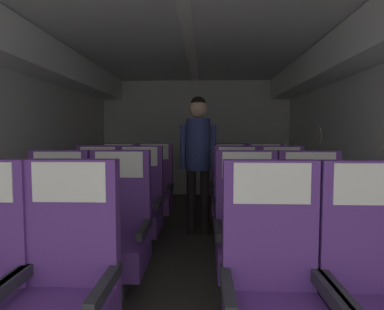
{
  "coord_description": "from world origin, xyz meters",
  "views": [
    {
      "loc": [
        0.17,
        0.11,
        1.21
      ],
      "look_at": [
        0.04,
        3.46,
        0.98
      ],
      "focal_mm": 29.9,
      "sensor_mm": 36.0,
      "label": 1
    }
  ],
  "objects_px": {
    "seat_b_right_window": "(248,236)",
    "seat_c_left_aisle": "(139,207)",
    "seat_a_right_window": "(274,297)",
    "seat_d_right_aisle": "(266,193)",
    "seat_a_right_aisle": "(379,300)",
    "seat_b_left_aisle": "(117,234)",
    "seat_c_left_window": "(96,207)",
    "seat_c_right_window": "(237,208)",
    "seat_d_left_window": "(117,191)",
    "seat_d_right_window": "(229,192)",
    "flight_attendant": "(198,150)",
    "seat_c_right_aisle": "(283,209)",
    "seat_b_left_window": "(54,234)",
    "seat_a_left_aisle": "(64,292)",
    "seat_b_right_aisle": "(313,237)",
    "seat_d_left_aisle": "(154,192)"
  },
  "relations": [
    {
      "from": "seat_b_left_window",
      "to": "seat_c_left_window",
      "type": "distance_m",
      "value": 0.9
    },
    {
      "from": "seat_b_left_aisle",
      "to": "seat_a_right_aisle",
      "type": "bearing_deg",
      "value": -31.55
    },
    {
      "from": "seat_b_left_aisle",
      "to": "seat_b_right_window",
      "type": "xyz_separation_m",
      "value": [
        0.98,
        -0.0,
        0.0
      ]
    },
    {
      "from": "seat_a_left_aisle",
      "to": "seat_c_right_window",
      "type": "xyz_separation_m",
      "value": [
        1.0,
        1.76,
        0.0
      ]
    },
    {
      "from": "seat_b_left_window",
      "to": "seat_c_left_aisle",
      "type": "xyz_separation_m",
      "value": [
        0.45,
        0.9,
        0.0
      ]
    },
    {
      "from": "seat_b_right_aisle",
      "to": "seat_c_left_window",
      "type": "height_order",
      "value": "same"
    },
    {
      "from": "seat_b_right_window",
      "to": "seat_d_right_window",
      "type": "height_order",
      "value": "same"
    },
    {
      "from": "seat_a_right_window",
      "to": "seat_b_left_window",
      "type": "bearing_deg",
      "value": 149.3
    },
    {
      "from": "seat_c_right_window",
      "to": "seat_d_left_aisle",
      "type": "height_order",
      "value": "same"
    },
    {
      "from": "seat_d_left_window",
      "to": "seat_d_right_window",
      "type": "xyz_separation_m",
      "value": [
        1.46,
        0.01,
        0.0
      ]
    },
    {
      "from": "seat_b_left_aisle",
      "to": "seat_c_left_window",
      "type": "height_order",
      "value": "same"
    },
    {
      "from": "seat_a_left_aisle",
      "to": "seat_a_right_aisle",
      "type": "xyz_separation_m",
      "value": [
        1.47,
        -0.01,
        0.0
      ]
    },
    {
      "from": "seat_a_right_aisle",
      "to": "seat_b_left_aisle",
      "type": "height_order",
      "value": "same"
    },
    {
      "from": "seat_a_left_aisle",
      "to": "seat_b_right_window",
      "type": "bearing_deg",
      "value": 41.65
    },
    {
      "from": "seat_c_left_window",
      "to": "seat_c_left_aisle",
      "type": "relative_size",
      "value": 1.0
    },
    {
      "from": "seat_c_right_window",
      "to": "flight_attendant",
      "type": "distance_m",
      "value": 0.9
    },
    {
      "from": "seat_d_right_aisle",
      "to": "flight_attendant",
      "type": "xyz_separation_m",
      "value": [
        -0.87,
        -0.3,
        0.56
      ]
    },
    {
      "from": "seat_c_right_aisle",
      "to": "seat_d_right_window",
      "type": "height_order",
      "value": "same"
    },
    {
      "from": "seat_b_right_aisle",
      "to": "seat_c_right_window",
      "type": "bearing_deg",
      "value": 117.4
    },
    {
      "from": "seat_c_left_window",
      "to": "seat_d_left_window",
      "type": "distance_m",
      "value": 0.87
    },
    {
      "from": "seat_a_right_window",
      "to": "seat_d_right_aisle",
      "type": "relative_size",
      "value": 1.0
    },
    {
      "from": "seat_c_left_aisle",
      "to": "seat_d_left_aisle",
      "type": "bearing_deg",
      "value": 88.82
    },
    {
      "from": "seat_b_left_aisle",
      "to": "seat_b_right_window",
      "type": "distance_m",
      "value": 0.98
    },
    {
      "from": "seat_b_right_aisle",
      "to": "seat_b_left_window",
      "type": "bearing_deg",
      "value": -179.83
    },
    {
      "from": "seat_c_left_window",
      "to": "seat_d_right_window",
      "type": "relative_size",
      "value": 1.0
    },
    {
      "from": "seat_b_right_window",
      "to": "seat_c_left_window",
      "type": "bearing_deg",
      "value": 148.77
    },
    {
      "from": "seat_c_right_aisle",
      "to": "seat_b_left_aisle",
      "type": "bearing_deg",
      "value": -149.36
    },
    {
      "from": "seat_a_left_aisle",
      "to": "seat_c_left_window",
      "type": "relative_size",
      "value": 1.0
    },
    {
      "from": "seat_a_right_aisle",
      "to": "seat_b_right_aisle",
      "type": "bearing_deg",
      "value": 90.42
    },
    {
      "from": "seat_d_left_aisle",
      "to": "seat_a_right_aisle",
      "type": "bearing_deg",
      "value": -61.07
    },
    {
      "from": "seat_d_right_window",
      "to": "seat_d_left_window",
      "type": "bearing_deg",
      "value": -179.67
    },
    {
      "from": "seat_b_right_window",
      "to": "seat_c_left_aisle",
      "type": "xyz_separation_m",
      "value": [
        -1.0,
        0.88,
        0.0
      ]
    },
    {
      "from": "seat_b_right_aisle",
      "to": "seat_b_right_window",
      "type": "xyz_separation_m",
      "value": [
        -0.47,
        0.02,
        0.0
      ]
    },
    {
      "from": "seat_b_right_window",
      "to": "seat_c_left_aisle",
      "type": "distance_m",
      "value": 1.33
    },
    {
      "from": "seat_a_right_aisle",
      "to": "seat_b_right_window",
      "type": "distance_m",
      "value": 1.01
    },
    {
      "from": "seat_b_right_window",
      "to": "flight_attendant",
      "type": "relative_size",
      "value": 0.66
    },
    {
      "from": "seat_b_right_window",
      "to": "seat_c_right_window",
      "type": "height_order",
      "value": "same"
    },
    {
      "from": "seat_b_left_window",
      "to": "flight_attendant",
      "type": "height_order",
      "value": "flight_attendant"
    },
    {
      "from": "seat_c_right_aisle",
      "to": "seat_b_right_window",
      "type": "bearing_deg",
      "value": -118.61
    },
    {
      "from": "seat_d_left_window",
      "to": "seat_d_right_window",
      "type": "height_order",
      "value": "same"
    },
    {
      "from": "seat_c_left_aisle",
      "to": "seat_d_left_window",
      "type": "relative_size",
      "value": 1.0
    },
    {
      "from": "flight_attendant",
      "to": "seat_b_left_aisle",
      "type": "bearing_deg",
      "value": -127.73
    },
    {
      "from": "seat_d_right_aisle",
      "to": "seat_c_right_aisle",
      "type": "bearing_deg",
      "value": -90.29
    },
    {
      "from": "seat_a_right_window",
      "to": "seat_d_right_window",
      "type": "relative_size",
      "value": 1.0
    },
    {
      "from": "seat_a_right_aisle",
      "to": "seat_d_left_window",
      "type": "xyz_separation_m",
      "value": [
        -1.94,
        2.64,
        0.0
      ]
    },
    {
      "from": "seat_c_left_aisle",
      "to": "seat_c_right_aisle",
      "type": "height_order",
      "value": "same"
    },
    {
      "from": "seat_c_right_aisle",
      "to": "seat_d_left_window",
      "type": "height_order",
      "value": "same"
    },
    {
      "from": "seat_a_left_aisle",
      "to": "seat_b_left_window",
      "type": "relative_size",
      "value": 1.0
    },
    {
      "from": "seat_b_left_aisle",
      "to": "flight_attendant",
      "type": "xyz_separation_m",
      "value": [
        0.58,
        1.44,
        0.56
      ]
    },
    {
      "from": "seat_c_left_window",
      "to": "seat_c_right_window",
      "type": "xyz_separation_m",
      "value": [
        1.45,
        -0.0,
        0.0
      ]
    }
  ]
}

